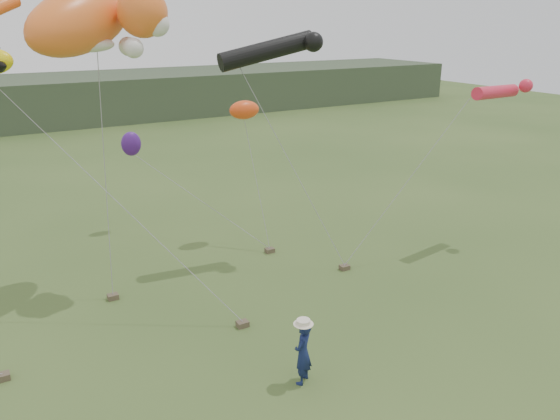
{
  "coord_description": "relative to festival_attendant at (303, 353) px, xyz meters",
  "views": [
    {
      "loc": [
        -6.57,
        -10.43,
        9.01
      ],
      "look_at": [
        1.23,
        3.0,
        3.59
      ],
      "focal_mm": 35.0,
      "sensor_mm": 36.0,
      "label": 1
    }
  ],
  "objects": [
    {
      "name": "cat_kite",
      "position": [
        -2.61,
        8.15,
        8.13
      ],
      "size": [
        5.57,
        4.12,
        2.89
      ],
      "color": "orange",
      "rests_on": "ground"
    },
    {
      "name": "headland",
      "position": [
        -3.12,
        44.97,
        1.04
      ],
      "size": [
        90.0,
        13.0,
        4.0
      ],
      "color": "#2D3D28",
      "rests_on": "ground"
    },
    {
      "name": "ground",
      "position": [
        -0.01,
        0.28,
        -0.88
      ],
      "size": [
        120.0,
        120.0,
        0.0
      ],
      "primitive_type": "plane",
      "color": "#385123",
      "rests_on": "ground"
    },
    {
      "name": "sandbag_anchors",
      "position": [
        -0.35,
        5.43,
        -0.79
      ],
      "size": [
        12.23,
        4.87,
        0.18
      ],
      "color": "brown",
      "rests_on": "ground"
    },
    {
      "name": "tube_kites",
      "position": [
        5.93,
        6.55,
        6.66
      ],
      "size": [
        11.78,
        4.44,
        2.61
      ],
      "color": "black",
      "rests_on": "ground"
    },
    {
      "name": "misc_kites",
      "position": [
        1.76,
        11.3,
        3.99
      ],
      "size": [
        4.9,
        4.11,
        2.55
      ],
      "color": "#F44A16",
      "rests_on": "ground"
    },
    {
      "name": "festival_attendant",
      "position": [
        0.0,
        0.0,
        0.0
      ],
      "size": [
        0.77,
        0.72,
        1.77
      ],
      "primitive_type": "imported",
      "rotation": [
        0.0,
        0.0,
        3.76
      ],
      "color": "#131D47",
      "rests_on": "ground"
    }
  ]
}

